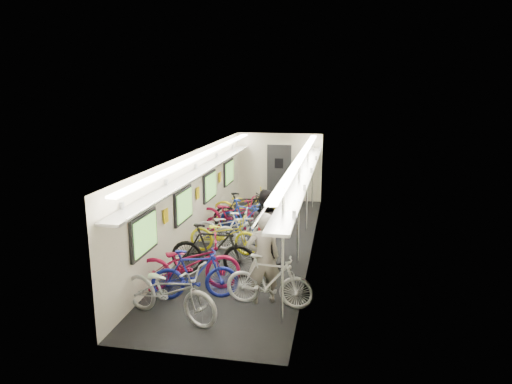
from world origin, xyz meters
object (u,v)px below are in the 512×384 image
at_px(passenger_near, 263,258).
at_px(passenger_mid, 265,228).
at_px(bicycle_0, 170,290).
at_px(bicycle_1, 195,274).
at_px(backpack, 266,232).

height_order(passenger_near, passenger_mid, passenger_mid).
xyz_separation_m(passenger_near, passenger_mid, (-0.27, 1.84, 0.01)).
bearing_deg(passenger_near, bicycle_0, 8.51).
bearing_deg(passenger_mid, bicycle_1, 72.40).
bearing_deg(bicycle_0, bicycle_1, 5.16).
height_order(bicycle_0, passenger_mid, passenger_mid).
bearing_deg(bicycle_1, bicycle_0, 150.83).
bearing_deg(passenger_mid, passenger_near, 108.30).
distance_m(bicycle_0, bicycle_1, 0.83).
xyz_separation_m(bicycle_1, passenger_near, (1.29, 0.11, 0.38)).
bearing_deg(passenger_near, backpack, -112.85).
distance_m(passenger_near, backpack, 0.51).
xyz_separation_m(bicycle_0, backpack, (1.48, 1.22, 0.76)).
relative_size(bicycle_0, backpack, 5.23).
xyz_separation_m(bicycle_0, passenger_near, (1.48, 0.92, 0.35)).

